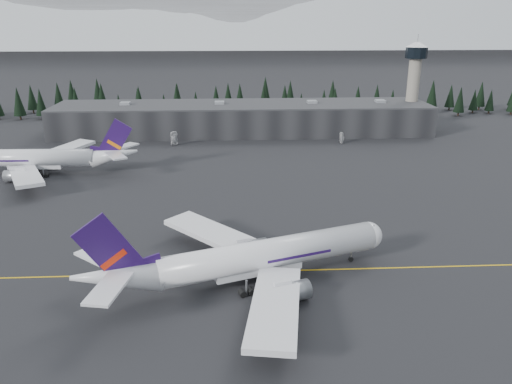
{
  "coord_description": "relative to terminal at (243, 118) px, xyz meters",
  "views": [
    {
      "loc": [
        -5.96,
        -89.88,
        47.52
      ],
      "look_at": [
        0.0,
        20.0,
        9.0
      ],
      "focal_mm": 35.0,
      "sensor_mm": 36.0,
      "label": 1
    }
  ],
  "objects": [
    {
      "name": "ground",
      "position": [
        0.0,
        -125.0,
        -6.3
      ],
      "size": [
        1400.0,
        1400.0,
        0.0
      ],
      "primitive_type": "plane",
      "color": "black",
      "rests_on": "ground"
    },
    {
      "name": "taxiline",
      "position": [
        0.0,
        -127.0,
        -6.29
      ],
      "size": [
        400.0,
        0.4,
        0.02
      ],
      "primitive_type": "cube",
      "color": "gold",
      "rests_on": "ground"
    },
    {
      "name": "terminal",
      "position": [
        0.0,
        0.0,
        0.0
      ],
      "size": [
        160.0,
        30.0,
        12.6
      ],
      "color": "black",
      "rests_on": "ground"
    },
    {
      "name": "control_tower",
      "position": [
        75.0,
        3.0,
        17.11
      ],
      "size": [
        10.0,
        10.0,
        37.7
      ],
      "color": "gray",
      "rests_on": "ground"
    },
    {
      "name": "treeline",
      "position": [
        0.0,
        37.0,
        1.2
      ],
      "size": [
        360.0,
        20.0,
        15.0
      ],
      "primitive_type": "cube",
      "color": "black",
      "rests_on": "ground"
    },
    {
      "name": "mountain_ridge",
      "position": [
        0.0,
        875.0,
        -6.3
      ],
      "size": [
        4400.0,
        900.0,
        420.0
      ],
      "primitive_type": null,
      "color": "white",
      "rests_on": "ground"
    },
    {
      "name": "jet_main",
      "position": [
        -3.57,
        -131.35,
        -1.23
      ],
      "size": [
        59.37,
        53.37,
        17.97
      ],
      "rotation": [
        0.0,
        0.0,
        0.33
      ],
      "color": "silver",
      "rests_on": "ground"
    },
    {
      "name": "jet_parked",
      "position": [
        -65.77,
        -57.28,
        -1.28
      ],
      "size": [
        60.56,
        55.86,
        17.8
      ],
      "rotation": [
        0.0,
        0.0,
        3.11
      ],
      "color": "silver",
      "rests_on": "ground"
    },
    {
      "name": "gse_vehicle_a",
      "position": [
        -27.77,
        -21.83,
        -5.52
      ],
      "size": [
        3.78,
        6.07,
        1.57
      ],
      "primitive_type": "imported",
      "rotation": [
        0.0,
        0.0,
        0.22
      ],
      "color": "#BCBCBE",
      "rests_on": "ground"
    },
    {
      "name": "gse_vehicle_b",
      "position": [
        38.92,
        -22.12,
        -5.51
      ],
      "size": [
        4.98,
        3.18,
        1.58
      ],
      "primitive_type": "imported",
      "rotation": [
        0.0,
        0.0,
        -1.26
      ],
      "color": "#BCBCBE",
      "rests_on": "ground"
    }
  ]
}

